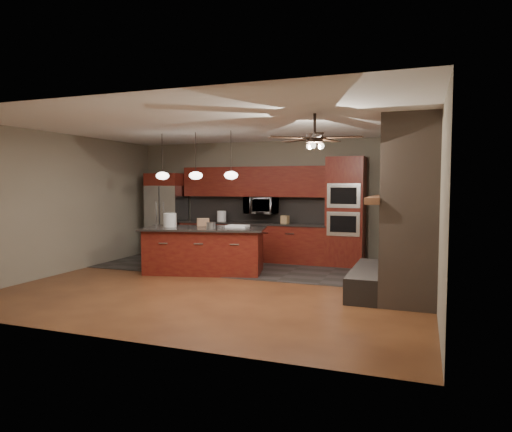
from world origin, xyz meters
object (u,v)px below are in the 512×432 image
at_px(paint_tray, 237,226).
at_px(white_bucket, 170,220).
at_px(refrigerator, 167,215).
at_px(oven_tower, 346,212).
at_px(paint_can, 211,225).
at_px(microwave, 261,205).
at_px(cardboard_box, 203,222).
at_px(kitchen_island, 204,250).
at_px(counter_box, 285,219).
at_px(counter_bucket, 222,216).

bearing_deg(paint_tray, white_bucket, -164.01).
bearing_deg(refrigerator, oven_tower, 0.96).
bearing_deg(white_bucket, oven_tower, 29.84).
height_order(oven_tower, paint_can, oven_tower).
relative_size(microwave, cardboard_box, 2.95).
bearing_deg(oven_tower, cardboard_box, -152.49).
bearing_deg(kitchen_island, white_bucket, 178.70).
distance_m(oven_tower, cardboard_box, 3.09).
distance_m(kitchen_island, cardboard_box, 0.64).
bearing_deg(paint_tray, microwave, 89.82).
height_order(microwave, counter_box, microwave).
bearing_deg(refrigerator, kitchen_island, -41.58).
relative_size(white_bucket, cardboard_box, 1.14).
bearing_deg(white_bucket, microwave, 56.26).
height_order(refrigerator, paint_can, refrigerator).
height_order(counter_bucket, counter_box, counter_bucket).
bearing_deg(refrigerator, counter_box, 0.58).
distance_m(white_bucket, paint_tray, 1.39).
height_order(cardboard_box, counter_bucket, counter_bucket).
xyz_separation_m(paint_tray, cardboard_box, (-0.79, 0.03, 0.06)).
relative_size(paint_tray, counter_bucket, 1.71).
bearing_deg(microwave, counter_box, -9.26).
xyz_separation_m(kitchen_island, paint_tray, (0.62, 0.26, 0.48)).
distance_m(refrigerator, counter_box, 3.06).
bearing_deg(paint_can, microwave, 79.23).
xyz_separation_m(microwave, counter_bucket, (-0.99, -0.05, -0.27)).
relative_size(refrigerator, cardboard_box, 8.30).
distance_m(counter_bucket, counter_box, 1.61).
bearing_deg(cardboard_box, paint_tray, -34.24).
distance_m(paint_tray, counter_bucket, 1.79).
xyz_separation_m(oven_tower, refrigerator, (-4.42, -0.07, -0.16)).
distance_m(microwave, refrigerator, 2.46).
height_order(oven_tower, counter_box, oven_tower).
xyz_separation_m(microwave, refrigerator, (-2.44, -0.13, -0.27)).
distance_m(oven_tower, paint_can, 3.00).
height_order(microwave, paint_tray, microwave).
relative_size(cardboard_box, counter_box, 1.37).
height_order(microwave, paint_can, microwave).
height_order(kitchen_island, counter_box, counter_box).
xyz_separation_m(microwave, paint_can, (-0.37, -1.92, -0.32)).
height_order(microwave, counter_bucket, microwave).
xyz_separation_m(kitchen_island, counter_bucket, (-0.40, 1.73, 0.56)).
bearing_deg(white_bucket, kitchen_island, 12.12).
height_order(oven_tower, kitchen_island, oven_tower).
relative_size(microwave, refrigerator, 0.36).
bearing_deg(counter_bucket, kitchen_island, -76.88).
xyz_separation_m(refrigerator, kitchen_island, (1.86, -1.65, -0.56)).
bearing_deg(paint_tray, cardboard_box, 176.19).
bearing_deg(microwave, cardboard_box, -117.23).
distance_m(refrigerator, kitchen_island, 2.55).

